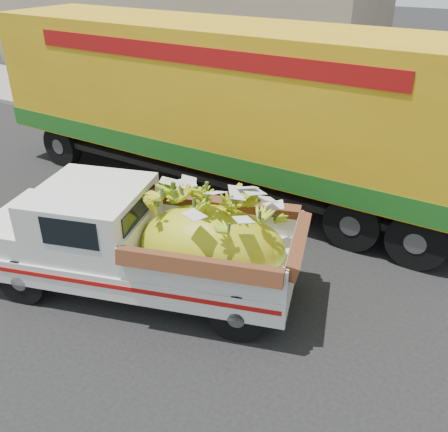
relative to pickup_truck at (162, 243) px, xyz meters
The scene contains 6 objects.
ground 2.02m from the pickup_truck, behind, with size 100.00×100.00×0.00m, color black.
curb 6.84m from the pickup_truck, 105.10° to the left, with size 60.00×0.25×0.15m, color gray.
sidewalk 8.87m from the pickup_truck, 101.55° to the left, with size 60.00×4.00×0.14m, color gray.
building_left 17.59m from the pickup_truck, 123.88° to the left, with size 18.00×6.00×5.00m, color gray.
pickup_truck is the anchor object (origin of this frame).
semi_trailer 4.41m from the pickup_truck, 105.75° to the left, with size 12.03×2.93×3.80m.
Camera 1 is at (6.10, -5.28, 5.19)m, focal length 40.00 mm.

